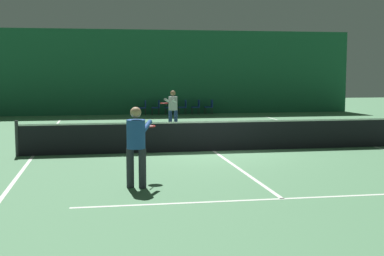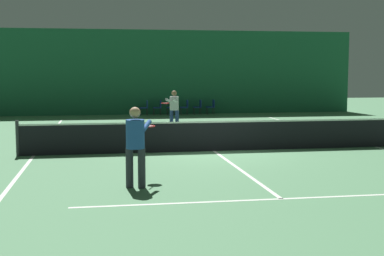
{
  "view_description": "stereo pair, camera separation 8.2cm",
  "coord_description": "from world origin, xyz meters",
  "px_view_note": "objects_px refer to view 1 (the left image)",
  "views": [
    {
      "loc": [
        -3.57,
        -16.3,
        2.54
      ],
      "look_at": [
        -1.11,
        -2.38,
        1.01
      ],
      "focal_mm": 50.0,
      "sensor_mm": 36.0,
      "label": 1
    },
    {
      "loc": [
        -3.49,
        -16.32,
        2.54
      ],
      "look_at": [
        -1.11,
        -2.38,
        1.01
      ],
      "focal_mm": 50.0,
      "sensor_mm": 36.0,
      "label": 2
    }
  ],
  "objects_px": {
    "player_near": "(137,141)",
    "courtside_chair_1": "(157,106)",
    "courtside_chair_0": "(143,107)",
    "courtside_chair_2": "(170,106)",
    "courtside_chair_4": "(197,106)",
    "courtside_chair_5": "(210,106)",
    "player_far": "(173,107)",
    "courtside_chair_3": "(184,106)",
    "tennis_net": "(214,135)"
  },
  "relations": [
    {
      "from": "courtside_chair_0",
      "to": "courtside_chair_4",
      "type": "relative_size",
      "value": 1.0
    },
    {
      "from": "player_far",
      "to": "tennis_net",
      "type": "bearing_deg",
      "value": 33.46
    },
    {
      "from": "player_near",
      "to": "courtside_chair_4",
      "type": "distance_m",
      "value": 19.48
    },
    {
      "from": "courtside_chair_0",
      "to": "courtside_chair_1",
      "type": "xyz_separation_m",
      "value": [
        0.77,
        0.0,
        0.0
      ]
    },
    {
      "from": "tennis_net",
      "to": "courtside_chair_2",
      "type": "bearing_deg",
      "value": 87.89
    },
    {
      "from": "tennis_net",
      "to": "player_near",
      "type": "height_order",
      "value": "player_near"
    },
    {
      "from": "courtside_chair_0",
      "to": "courtside_chair_3",
      "type": "height_order",
      "value": "same"
    },
    {
      "from": "tennis_net",
      "to": "courtside_chair_2",
      "type": "relative_size",
      "value": 14.29
    },
    {
      "from": "player_far",
      "to": "courtside_chair_1",
      "type": "relative_size",
      "value": 1.99
    },
    {
      "from": "courtside_chair_0",
      "to": "courtside_chair_4",
      "type": "bearing_deg",
      "value": 90.0
    },
    {
      "from": "player_near",
      "to": "courtside_chair_1",
      "type": "xyz_separation_m",
      "value": [
        2.5,
        18.86,
        -0.54
      ]
    },
    {
      "from": "courtside_chair_2",
      "to": "courtside_chair_5",
      "type": "distance_m",
      "value": 2.32
    },
    {
      "from": "player_near",
      "to": "player_far",
      "type": "bearing_deg",
      "value": 9.09
    },
    {
      "from": "player_near",
      "to": "courtside_chair_4",
      "type": "xyz_separation_m",
      "value": [
        4.82,
        18.86,
        -0.54
      ]
    },
    {
      "from": "player_far",
      "to": "courtside_chair_3",
      "type": "xyz_separation_m",
      "value": [
        1.68,
        7.52,
        -0.49
      ]
    },
    {
      "from": "courtside_chair_2",
      "to": "courtside_chair_4",
      "type": "height_order",
      "value": "same"
    },
    {
      "from": "courtside_chair_1",
      "to": "courtside_chair_5",
      "type": "xyz_separation_m",
      "value": [
        3.09,
        0.0,
        0.0
      ]
    },
    {
      "from": "tennis_net",
      "to": "courtside_chair_4",
      "type": "xyz_separation_m",
      "value": [
        2.06,
        14.02,
        -0.03
      ]
    },
    {
      "from": "player_far",
      "to": "courtside_chair_4",
      "type": "bearing_deg",
      "value": -168.1
    },
    {
      "from": "courtside_chair_1",
      "to": "player_far",
      "type": "bearing_deg",
      "value": -1.04
    },
    {
      "from": "courtside_chair_5",
      "to": "courtside_chair_4",
      "type": "bearing_deg",
      "value": -90.0
    },
    {
      "from": "player_far",
      "to": "courtside_chair_1",
      "type": "distance_m",
      "value": 7.54
    },
    {
      "from": "tennis_net",
      "to": "courtside_chair_4",
      "type": "height_order",
      "value": "tennis_net"
    },
    {
      "from": "tennis_net",
      "to": "courtside_chair_4",
      "type": "relative_size",
      "value": 14.29
    },
    {
      "from": "player_near",
      "to": "courtside_chair_5",
      "type": "height_order",
      "value": "player_near"
    },
    {
      "from": "player_near",
      "to": "courtside_chair_0",
      "type": "height_order",
      "value": "player_near"
    },
    {
      "from": "player_near",
      "to": "courtside_chair_3",
      "type": "height_order",
      "value": "player_near"
    },
    {
      "from": "courtside_chair_1",
      "to": "courtside_chair_0",
      "type": "bearing_deg",
      "value": -90.0
    },
    {
      "from": "player_far",
      "to": "courtside_chair_1",
      "type": "height_order",
      "value": "player_far"
    },
    {
      "from": "courtside_chair_0",
      "to": "courtside_chair_1",
      "type": "relative_size",
      "value": 1.0
    },
    {
      "from": "courtside_chair_0",
      "to": "courtside_chair_3",
      "type": "distance_m",
      "value": 2.32
    },
    {
      "from": "tennis_net",
      "to": "player_far",
      "type": "height_order",
      "value": "player_far"
    },
    {
      "from": "courtside_chair_1",
      "to": "courtside_chair_2",
      "type": "height_order",
      "value": "same"
    },
    {
      "from": "courtside_chair_3",
      "to": "courtside_chair_4",
      "type": "height_order",
      "value": "same"
    },
    {
      "from": "courtside_chair_0",
      "to": "courtside_chair_3",
      "type": "bearing_deg",
      "value": 90.0
    },
    {
      "from": "player_near",
      "to": "tennis_net",
      "type": "bearing_deg",
      "value": -8.82
    },
    {
      "from": "courtside_chair_0",
      "to": "courtside_chair_1",
      "type": "height_order",
      "value": "same"
    },
    {
      "from": "player_far",
      "to": "player_near",
      "type": "bearing_deg",
      "value": 18.19
    },
    {
      "from": "courtside_chair_3",
      "to": "courtside_chair_4",
      "type": "relative_size",
      "value": 1.0
    },
    {
      "from": "courtside_chair_3",
      "to": "courtside_chair_5",
      "type": "height_order",
      "value": "same"
    },
    {
      "from": "player_far",
      "to": "courtside_chair_3",
      "type": "height_order",
      "value": "player_far"
    },
    {
      "from": "courtside_chair_1",
      "to": "courtside_chair_2",
      "type": "relative_size",
      "value": 1.0
    },
    {
      "from": "courtside_chair_1",
      "to": "courtside_chair_5",
      "type": "bearing_deg",
      "value": 90.0
    },
    {
      "from": "courtside_chair_0",
      "to": "courtside_chair_2",
      "type": "height_order",
      "value": "same"
    },
    {
      "from": "player_near",
      "to": "courtside_chair_5",
      "type": "distance_m",
      "value": 19.68
    },
    {
      "from": "tennis_net",
      "to": "player_far",
      "type": "relative_size",
      "value": 7.17
    },
    {
      "from": "tennis_net",
      "to": "courtside_chair_5",
      "type": "distance_m",
      "value": 14.31
    },
    {
      "from": "courtside_chair_1",
      "to": "courtside_chair_5",
      "type": "distance_m",
      "value": 3.09
    },
    {
      "from": "courtside_chair_1",
      "to": "courtside_chair_3",
      "type": "bearing_deg",
      "value": 90.0
    },
    {
      "from": "courtside_chair_3",
      "to": "player_near",
      "type": "bearing_deg",
      "value": -12.12
    }
  ]
}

